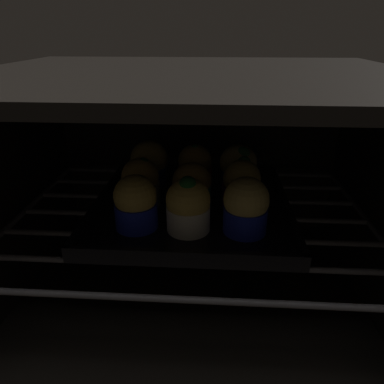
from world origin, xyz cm
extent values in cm
cube|color=black|center=(0.00, 22.00, -0.75)|extent=(59.00, 47.00, 1.50)
cube|color=black|center=(0.00, 22.00, 34.75)|extent=(59.00, 47.00, 1.50)
cube|color=black|center=(0.00, 44.75, 17.00)|extent=(59.00, 1.50, 34.00)
cube|color=black|center=(-28.75, 22.00, 17.00)|extent=(1.50, 47.00, 34.00)
cylinder|color=#4C494C|center=(0.00, 3.00, 13.60)|extent=(54.00, 0.80, 0.80)
cylinder|color=#4C494C|center=(0.00, 9.33, 13.60)|extent=(54.00, 0.80, 0.80)
cylinder|color=#4C494C|center=(0.00, 15.67, 13.60)|extent=(54.00, 0.80, 0.80)
cylinder|color=#4C494C|center=(0.00, 22.00, 13.60)|extent=(54.00, 0.80, 0.80)
cylinder|color=#4C494C|center=(0.00, 28.33, 13.60)|extent=(54.00, 0.80, 0.80)
cylinder|color=#4C494C|center=(0.00, 34.67, 13.60)|extent=(54.00, 0.80, 0.80)
cylinder|color=#4C494C|center=(0.00, 41.00, 13.60)|extent=(54.00, 0.80, 0.80)
cylinder|color=#4C494C|center=(-27.00, 22.00, 13.60)|extent=(0.80, 42.00, 0.80)
cylinder|color=#4C494C|center=(27.00, 22.00, 13.60)|extent=(0.80, 42.00, 0.80)
cube|color=black|center=(0.00, 23.06, 14.60)|extent=(29.91, 29.91, 1.20)
cube|color=black|center=(0.00, 8.51, 15.70)|extent=(29.91, 0.80, 1.00)
cube|color=black|center=(0.00, 37.62, 15.70)|extent=(29.91, 0.80, 1.00)
cube|color=black|center=(-14.56, 23.06, 15.70)|extent=(0.80, 29.91, 1.00)
cube|color=black|center=(14.56, 23.06, 15.70)|extent=(0.80, 29.91, 1.00)
cylinder|color=#1928B7|center=(-7.21, 15.67, 16.99)|extent=(5.93, 5.93, 3.58)
sphere|color=gold|center=(-7.21, 15.67, 19.91)|extent=(5.89, 5.89, 5.89)
sphere|color=#28702D|center=(-6.78, 15.96, 21.53)|extent=(2.46, 2.46, 2.46)
cylinder|color=silver|center=(-0.10, 15.35, 16.99)|extent=(5.93, 5.93, 3.58)
sphere|color=gold|center=(-0.10, 15.35, 19.71)|extent=(6.00, 6.00, 6.00)
sphere|color=#19511E|center=(-0.22, 14.74, 22.21)|extent=(2.24, 2.24, 2.24)
cylinder|color=#1928B7|center=(7.68, 15.41, 16.99)|extent=(5.93, 5.93, 3.58)
sphere|color=#DBBC60|center=(7.68, 15.41, 19.99)|extent=(6.10, 6.10, 6.10)
sphere|color=#1E6023|center=(7.93, 15.83, 21.75)|extent=(1.98, 1.98, 1.98)
cylinder|color=silver|center=(-7.93, 22.71, 16.99)|extent=(5.93, 5.93, 3.58)
sphere|color=gold|center=(-7.93, 22.71, 19.86)|extent=(5.76, 5.76, 5.76)
sphere|color=#1E6023|center=(-7.36, 22.88, 21.83)|extent=(1.99, 1.99, 1.99)
cylinder|color=#0C8C84|center=(-0.15, 22.70, 16.99)|extent=(5.93, 5.93, 3.58)
sphere|color=gold|center=(-0.15, 22.70, 19.23)|extent=(6.05, 6.05, 6.05)
cylinder|color=#7A238C|center=(7.57, 23.15, 16.99)|extent=(5.93, 5.93, 3.58)
sphere|color=gold|center=(7.57, 23.15, 19.81)|extent=(5.72, 5.72, 5.72)
sphere|color=#28702D|center=(7.86, 24.36, 21.89)|extent=(2.06, 2.06, 2.06)
cylinder|color=#1928B7|center=(-7.90, 30.47, 16.99)|extent=(5.93, 5.93, 3.58)
sphere|color=gold|center=(-7.90, 30.47, 19.97)|extent=(6.48, 6.48, 6.48)
sphere|color=#28702D|center=(-7.88, 30.40, 22.25)|extent=(1.88, 1.88, 1.88)
cylinder|color=red|center=(0.03, 30.38, 16.99)|extent=(5.93, 5.93, 3.58)
sphere|color=gold|center=(0.03, 30.38, 19.82)|extent=(5.76, 5.76, 5.76)
sphere|color=#28702D|center=(0.02, 30.14, 22.09)|extent=(1.63, 1.63, 1.63)
cylinder|color=#1928B7|center=(7.40, 30.55, 16.99)|extent=(5.93, 5.93, 3.58)
sphere|color=#DBBC60|center=(7.40, 30.55, 19.62)|extent=(6.34, 6.34, 6.34)
sphere|color=#28702D|center=(8.00, 29.51, 21.53)|extent=(2.56, 2.56, 2.56)
camera|label=1|loc=(3.35, -27.55, 40.46)|focal=33.62mm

